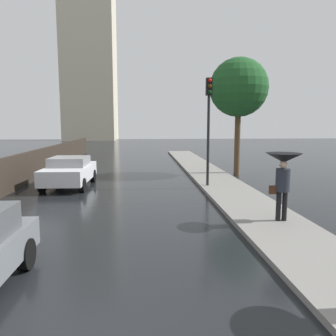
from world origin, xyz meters
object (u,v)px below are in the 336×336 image
car_white_near_kerb (69,171)px  street_tree_near (239,88)px  pedestrian_with_umbrella_near (283,168)px  traffic_light (209,112)px

car_white_near_kerb → street_tree_near: street_tree_near is taller
pedestrian_with_umbrella_near → car_white_near_kerb: bearing=-39.3°
traffic_light → street_tree_near: (2.43, 3.80, 1.48)m
street_tree_near → traffic_light: bearing=-122.6°
pedestrian_with_umbrella_near → traffic_light: traffic_light is taller
car_white_near_kerb → traffic_light: (6.33, -0.88, 2.68)m
pedestrian_with_umbrella_near → street_tree_near: (1.39, 9.39, 3.20)m
pedestrian_with_umbrella_near → traffic_light: size_ratio=0.41×
car_white_near_kerb → traffic_light: traffic_light is taller
street_tree_near → car_white_near_kerb: bearing=-161.6°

